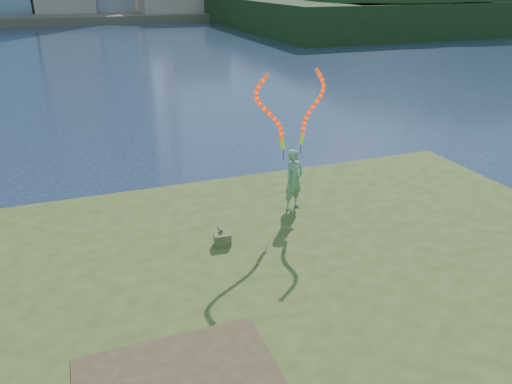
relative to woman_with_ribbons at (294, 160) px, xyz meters
name	(u,v)px	position (x,y,z in m)	size (l,w,h in m)	color
ground	(250,297)	(-2.17, -2.50, -2.20)	(320.00, 320.00, 0.00)	#19263F
grassy_knoll	(291,350)	(-2.17, -4.80, -1.86)	(20.00, 18.00, 0.80)	#384819
far_shore	(77,13)	(-2.17, 92.50, -1.60)	(320.00, 40.00, 1.20)	#4C4738
wooded_hill	(467,21)	(57.40, 57.45, -2.04)	(78.00, 50.00, 63.00)	black
woman_with_ribbons	(294,160)	(0.00, 0.00, 0.00)	(1.93, 0.83, 4.08)	#1B7420
canvas_bag	(222,239)	(-2.43, -1.31, -1.25)	(0.41, 0.47, 0.37)	#4F4E29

